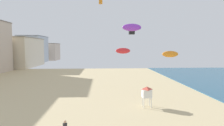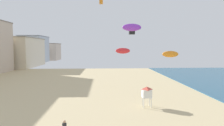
# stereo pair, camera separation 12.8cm
# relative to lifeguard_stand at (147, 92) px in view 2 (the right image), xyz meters

# --- Properties ---
(boardwalk_hotel_far) EXTENTS (16.99, 21.71, 11.08)m
(boardwalk_hotel_far) POSITION_rel_lifeguard_stand_xyz_m (-39.36, 52.92, 3.71)
(boardwalk_hotel_far) COLOR beige
(boardwalk_hotel_far) RESTS_ON ground
(boardwalk_hotel_distant) EXTENTS (10.54, 16.10, 12.95)m
(boardwalk_hotel_distant) POSITION_rel_lifeguard_stand_xyz_m (-39.36, 74.49, 4.64)
(boardwalk_hotel_distant) COLOR #ADB7C1
(boardwalk_hotel_distant) RESTS_ON ground
(boardwalk_hotel_furthest) EXTENTS (16.15, 13.19, 9.76)m
(boardwalk_hotel_furthest) POSITION_rel_lifeguard_stand_xyz_m (-39.36, 91.86, 3.05)
(boardwalk_hotel_furthest) COLOR #C6B29E
(boardwalk_hotel_furthest) RESTS_ON ground
(lifeguard_stand) EXTENTS (1.10, 1.10, 2.55)m
(lifeguard_stand) POSITION_rel_lifeguard_stand_xyz_m (0.00, 0.00, 0.00)
(lifeguard_stand) COLOR white
(lifeguard_stand) RESTS_ON ground
(kite_orange_parafoil) EXTENTS (2.27, 0.63, 0.88)m
(kite_orange_parafoil) POSITION_rel_lifeguard_stand_xyz_m (3.92, 3.10, 4.60)
(kite_orange_parafoil) COLOR orange
(kite_orange_box) EXTENTS (0.80, 0.80, 1.25)m
(kite_orange_box) POSITION_rel_lifeguard_stand_xyz_m (-5.82, 22.28, 16.12)
(kite_orange_box) COLOR orange
(kite_purple_parafoil) EXTENTS (2.41, 0.67, 0.94)m
(kite_purple_parafoil) POSITION_rel_lifeguard_stand_xyz_m (-1.74, 1.25, 8.05)
(kite_purple_parafoil) COLOR purple
(kite_black_box) EXTENTS (0.86, 0.86, 1.35)m
(kite_black_box) POSITION_rel_lifeguard_stand_xyz_m (-0.91, 6.89, 8.22)
(kite_black_box) COLOR black
(kite_red_parafoil) EXTENTS (1.63, 0.45, 0.63)m
(kite_red_parafoil) POSITION_rel_lifeguard_stand_xyz_m (-3.17, -1.79, 5.15)
(kite_red_parafoil) COLOR red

